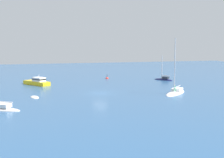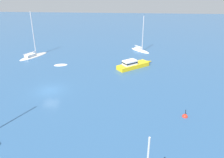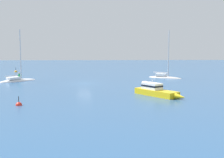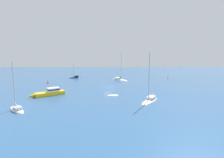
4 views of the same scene
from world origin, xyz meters
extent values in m
plane|color=#2D5684|center=(0.00, 0.00, 0.00)|extent=(160.00, 160.00, 0.00)
ellipsoid|color=silver|center=(-22.47, 15.93, 0.00)|extent=(5.06, 5.05, 0.71)
cube|color=silver|center=(-22.94, 15.46, 0.55)|extent=(1.96, 1.96, 0.40)
cylinder|color=silver|center=(-22.07, 16.32, 4.45)|extent=(0.19, 0.19, 8.19)
cylinder|color=silver|center=(-22.96, 15.44, 1.00)|extent=(1.89, 1.88, 0.15)
cube|color=yellow|center=(-11.11, 13.90, 0.42)|extent=(5.80, 6.76, 0.83)
cone|color=yellow|center=(-13.66, 17.30, 0.42)|extent=(1.70, 1.88, 0.83)
cube|color=white|center=(-10.60, 13.21, 1.28)|extent=(2.95, 3.16, 0.90)
cube|color=black|center=(-10.60, 13.21, 1.33)|extent=(3.01, 3.22, 0.24)
cylinder|color=silver|center=(-10.60, 13.21, 2.04)|extent=(0.08, 0.08, 0.60)
ellipsoid|color=silver|center=(-11.58, -1.19, 0.00)|extent=(1.87, 3.01, 0.44)
ellipsoid|color=silver|center=(-16.65, -8.86, 0.00)|extent=(7.25, 5.59, 0.73)
cube|color=white|center=(-15.91, -9.34, 0.62)|extent=(2.59, 2.32, 0.50)
cylinder|color=silver|center=(-17.28, -8.46, 5.24)|extent=(0.19, 0.19, 9.75)
cylinder|color=silver|center=(-15.88, -9.36, 1.12)|extent=(2.88, 1.92, 0.15)
sphere|color=red|center=(6.54, 20.59, 0.00)|extent=(0.77, 0.77, 0.77)
cylinder|color=black|center=(6.54, 20.59, 0.73)|extent=(0.08, 0.08, 0.70)
camera|label=1|loc=(-11.49, -50.54, 9.12)|focal=45.98mm
camera|label=2|loc=(34.49, 12.36, 18.08)|focal=38.36mm
camera|label=3|loc=(-3.67, 58.57, 7.46)|focal=51.32mm
camera|label=4|loc=(-53.03, -0.89, 9.94)|focal=28.67mm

